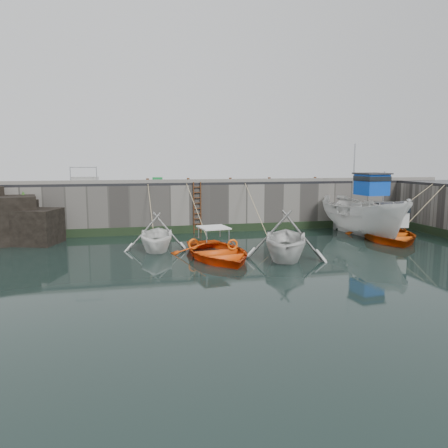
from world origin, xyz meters
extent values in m
plane|color=black|center=(0.00, 0.00, 0.00)|extent=(120.00, 120.00, 0.00)
cube|color=slate|center=(0.00, 12.50, 1.50)|extent=(30.00, 5.00, 3.00)
cube|color=black|center=(0.00, 12.50, 3.08)|extent=(30.00, 5.00, 0.16)
cube|color=slate|center=(0.00, 10.15, 3.26)|extent=(30.00, 0.30, 0.20)
cube|color=black|center=(0.00, 9.96, 0.25)|extent=(30.00, 0.08, 0.50)
cube|color=black|center=(-13.00, 9.00, 1.30)|extent=(4.05, 3.66, 2.60)
cube|color=black|center=(-11.20, 8.40, 0.95)|extent=(2.96, 2.83, 1.90)
cube|color=black|center=(-12.20, 9.60, 1.15)|extent=(2.01, 1.83, 2.30)
cone|color=#2D591E|center=(-12.60, 8.80, 2.18)|extent=(0.44, 0.44, 0.45)
cone|color=#2D591E|center=(-11.50, 8.20, 1.68)|extent=(0.44, 0.44, 0.45)
cone|color=#2D591E|center=(-12.00, 9.80, 2.58)|extent=(0.44, 0.44, 0.45)
cylinder|color=#3F1E0F|center=(-2.22, 9.92, 1.60)|extent=(0.07, 0.07, 3.20)
cylinder|color=#3F1E0F|center=(-1.78, 9.92, 1.60)|extent=(0.07, 0.07, 3.20)
cube|color=#3F1E0F|center=(-2.00, 9.90, 0.25)|extent=(0.44, 0.06, 0.05)
cube|color=#3F1E0F|center=(-2.00, 9.90, 0.58)|extent=(0.44, 0.06, 0.05)
cube|color=#3F1E0F|center=(-2.00, 9.90, 0.91)|extent=(0.44, 0.06, 0.05)
cube|color=#3F1E0F|center=(-2.00, 9.90, 1.24)|extent=(0.44, 0.06, 0.05)
cube|color=#3F1E0F|center=(-2.00, 9.90, 1.57)|extent=(0.44, 0.06, 0.05)
cube|color=#3F1E0F|center=(-2.00, 9.90, 1.90)|extent=(0.44, 0.06, 0.05)
cube|color=#3F1E0F|center=(-2.00, 9.90, 2.23)|extent=(0.44, 0.06, 0.05)
cube|color=#3F1E0F|center=(-2.00, 9.90, 2.56)|extent=(0.44, 0.06, 0.05)
cube|color=#3F1E0F|center=(-2.00, 9.90, 2.89)|extent=(0.44, 0.06, 0.05)
imported|color=white|center=(-4.86, 5.35, 0.00)|extent=(4.07, 4.57, 2.19)
imported|color=#ED490C|center=(-2.26, 2.69, 0.00)|extent=(4.51, 5.79, 1.10)
imported|color=silver|center=(0.85, 2.01, 0.00)|extent=(5.63, 6.00, 2.54)
imported|color=silver|center=(7.51, 6.52, 1.09)|extent=(3.48, 7.69, 2.88)
cube|color=#0C3EB8|center=(7.56, 5.92, 3.13)|extent=(1.53, 1.62, 1.20)
cube|color=black|center=(7.56, 5.92, 3.48)|extent=(1.60, 1.69, 0.28)
cube|color=#262628|center=(7.56, 5.92, 3.77)|extent=(1.75, 1.84, 0.08)
cylinder|color=#A5A8AD|center=(7.40, 7.72, 4.03)|extent=(0.08, 0.08, 3.00)
imported|color=#D84D0B|center=(8.34, 5.30, 0.27)|extent=(5.79, 6.93, 1.24)
cube|color=silver|center=(8.17, 4.72, 1.49)|extent=(1.77, 1.84, 1.20)
cube|color=black|center=(8.17, 4.72, 1.84)|extent=(1.84, 1.91, 0.28)
cube|color=#262628|center=(8.17, 4.72, 2.13)|extent=(2.02, 2.09, 0.08)
cylinder|color=#A5A8AD|center=(8.69, 6.45, 2.39)|extent=(0.08, 0.08, 3.00)
cube|color=#188838|center=(-4.35, 10.84, 3.32)|extent=(0.66, 0.53, 0.32)
cylinder|color=#A5A8AD|center=(-9.50, 10.60, 3.66)|extent=(0.05, 0.05, 1.00)
cylinder|color=#A5A8AD|center=(-8.00, 10.60, 3.66)|extent=(0.05, 0.05, 1.00)
cylinder|color=#A5A8AD|center=(-8.75, 10.60, 4.12)|extent=(1.50, 0.05, 0.05)
cube|color=gray|center=(-8.75, 11.10, 3.25)|extent=(1.60, 0.35, 0.18)
cube|color=gray|center=(-8.75, 11.45, 3.43)|extent=(1.60, 0.35, 0.18)
cylinder|color=#3F1E0F|center=(-5.00, 10.25, 3.30)|extent=(0.18, 0.18, 0.28)
cylinder|color=#3F1E0F|center=(-2.50, 10.25, 3.30)|extent=(0.18, 0.18, 0.28)
cylinder|color=#3F1E0F|center=(0.20, 10.25, 3.30)|extent=(0.18, 0.18, 0.28)
cylinder|color=#3F1E0F|center=(2.80, 10.25, 3.30)|extent=(0.18, 0.18, 0.28)
cylinder|color=#3F1E0F|center=(6.00, 10.25, 3.30)|extent=(0.18, 0.18, 0.28)
camera|label=1|loc=(-6.37, -16.81, 4.53)|focal=35.00mm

